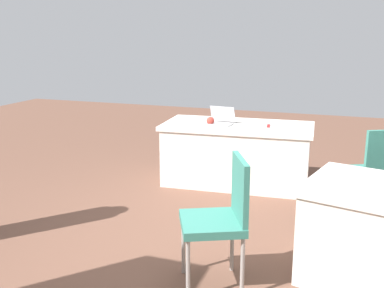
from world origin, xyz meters
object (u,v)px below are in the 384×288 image
chair_aisle (222,213)px  yarn_ball (210,121)px  scissors_red (268,126)px  table_foreground (237,154)px  laptop_silver (220,121)px  chair_tucked_left (377,168)px

chair_aisle → yarn_ball: chair_aisle is taller
scissors_red → table_foreground: bearing=-97.6°
chair_aisle → scissors_red: bearing=-23.2°
laptop_silver → yarn_ball: 0.12m
chair_tucked_left → scissors_red: bearing=121.8°
chair_tucked_left → scissors_red: chair_tucked_left is taller
chair_tucked_left → chair_aisle: 1.96m
table_foreground → chair_tucked_left: 1.72m
table_foreground → chair_aisle: chair_aisle is taller
table_foreground → chair_tucked_left: (-1.56, 0.70, 0.17)m
laptop_silver → scissors_red: laptop_silver is taller
chair_tucked_left → laptop_silver: size_ratio=2.75×
chair_aisle → table_foreground: bearing=-14.1°
table_foreground → scissors_red: (-0.37, 0.00, 0.37)m
chair_tucked_left → chair_aisle: chair_aisle is taller
chair_tucked_left → yarn_ball: 1.97m
laptop_silver → chair_tucked_left: bearing=166.6°
table_foreground → laptop_silver: size_ratio=5.34×
chair_tucked_left → scissors_red: 1.40m
chair_aisle → chair_tucked_left: bearing=-59.5°
table_foreground → yarn_ball: bearing=24.0°
laptop_silver → scissors_red: size_ratio=1.93×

